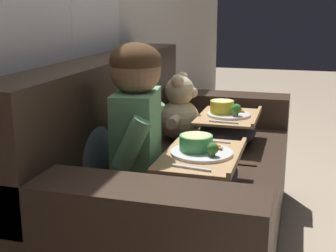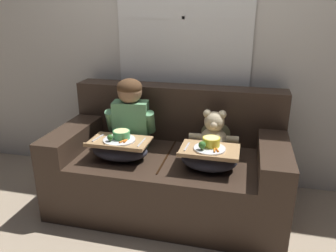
{
  "view_description": "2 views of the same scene",
  "coord_description": "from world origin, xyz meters",
  "px_view_note": "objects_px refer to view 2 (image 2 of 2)",
  "views": [
    {
      "loc": [
        -2.02,
        -0.52,
        1.16
      ],
      "look_at": [
        -0.12,
        0.02,
        0.66
      ],
      "focal_mm": 50.0,
      "sensor_mm": 36.0,
      "label": 1
    },
    {
      "loc": [
        0.55,
        -2.3,
        1.55
      ],
      "look_at": [
        -0.02,
        0.05,
        0.67
      ],
      "focal_mm": 35.0,
      "sensor_mm": 36.0,
      "label": 2
    }
  ],
  "objects_px": {
    "lap_tray_child": "(120,148)",
    "lap_tray_teddy": "(209,157)",
    "throw_pillow_behind_child": "(139,119)",
    "couch": "(171,164)",
    "teddy_bear": "(214,136)",
    "child_figure": "(130,110)",
    "throw_pillow_behind_teddy": "(216,125)"
  },
  "relations": [
    {
      "from": "throw_pillow_behind_teddy",
      "to": "child_figure",
      "type": "xyz_separation_m",
      "value": [
        -0.68,
        -0.21,
        0.14
      ]
    },
    {
      "from": "couch",
      "to": "teddy_bear",
      "type": "bearing_deg",
      "value": 2.4
    },
    {
      "from": "lap_tray_child",
      "to": "lap_tray_teddy",
      "type": "relative_size",
      "value": 1.08
    },
    {
      "from": "throw_pillow_behind_child",
      "to": "lap_tray_teddy",
      "type": "xyz_separation_m",
      "value": [
        0.68,
        -0.47,
        -0.08
      ]
    },
    {
      "from": "lap_tray_teddy",
      "to": "throw_pillow_behind_teddy",
      "type": "bearing_deg",
      "value": 89.98
    },
    {
      "from": "throw_pillow_behind_child",
      "to": "child_figure",
      "type": "distance_m",
      "value": 0.25
    },
    {
      "from": "couch",
      "to": "throw_pillow_behind_teddy",
      "type": "xyz_separation_m",
      "value": [
        0.34,
        0.23,
        0.3
      ]
    },
    {
      "from": "couch",
      "to": "lap_tray_child",
      "type": "relative_size",
      "value": 4.0
    },
    {
      "from": "throw_pillow_behind_child",
      "to": "lap_tray_child",
      "type": "distance_m",
      "value": 0.48
    },
    {
      "from": "couch",
      "to": "throw_pillow_behind_child",
      "type": "distance_m",
      "value": 0.5
    },
    {
      "from": "throw_pillow_behind_child",
      "to": "teddy_bear",
      "type": "xyz_separation_m",
      "value": [
        0.68,
        -0.21,
        -0.01
      ]
    },
    {
      "from": "child_figure",
      "to": "lap_tray_teddy",
      "type": "xyz_separation_m",
      "value": [
        0.68,
        -0.26,
        -0.23
      ]
    },
    {
      "from": "couch",
      "to": "lap_tray_child",
      "type": "xyz_separation_m",
      "value": [
        -0.34,
        -0.24,
        0.21
      ]
    },
    {
      "from": "couch",
      "to": "lap_tray_child",
      "type": "bearing_deg",
      "value": -144.31
    },
    {
      "from": "couch",
      "to": "throw_pillow_behind_child",
      "type": "height_order",
      "value": "couch"
    },
    {
      "from": "couch",
      "to": "throw_pillow_behind_child",
      "type": "relative_size",
      "value": 4.91
    },
    {
      "from": "throw_pillow_behind_child",
      "to": "teddy_bear",
      "type": "height_order",
      "value": "teddy_bear"
    },
    {
      "from": "teddy_bear",
      "to": "lap_tray_child",
      "type": "relative_size",
      "value": 0.86
    },
    {
      "from": "couch",
      "to": "teddy_bear",
      "type": "distance_m",
      "value": 0.44
    },
    {
      "from": "teddy_bear",
      "to": "throw_pillow_behind_child",
      "type": "bearing_deg",
      "value": 162.53
    },
    {
      "from": "teddy_bear",
      "to": "lap_tray_child",
      "type": "distance_m",
      "value": 0.73
    },
    {
      "from": "throw_pillow_behind_child",
      "to": "lap_tray_teddy",
      "type": "distance_m",
      "value": 0.83
    },
    {
      "from": "throw_pillow_behind_teddy",
      "to": "lap_tray_teddy",
      "type": "distance_m",
      "value": 0.48
    },
    {
      "from": "throw_pillow_behind_child",
      "to": "child_figure",
      "type": "xyz_separation_m",
      "value": [
        0.0,
        -0.21,
        0.14
      ]
    },
    {
      "from": "lap_tray_teddy",
      "to": "couch",
      "type": "bearing_deg",
      "value": 144.39
    },
    {
      "from": "throw_pillow_behind_child",
      "to": "lap_tray_teddy",
      "type": "relative_size",
      "value": 0.88
    },
    {
      "from": "throw_pillow_behind_child",
      "to": "throw_pillow_behind_teddy",
      "type": "relative_size",
      "value": 1.09
    },
    {
      "from": "couch",
      "to": "child_figure",
      "type": "relative_size",
      "value": 3.17
    },
    {
      "from": "lap_tray_child",
      "to": "lap_tray_teddy",
      "type": "distance_m",
      "value": 0.68
    },
    {
      "from": "child_figure",
      "to": "teddy_bear",
      "type": "relative_size",
      "value": 1.46
    },
    {
      "from": "child_figure",
      "to": "teddy_bear",
      "type": "bearing_deg",
      "value": -0.34
    },
    {
      "from": "throw_pillow_behind_child",
      "to": "child_figure",
      "type": "bearing_deg",
      "value": -89.96
    }
  ]
}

